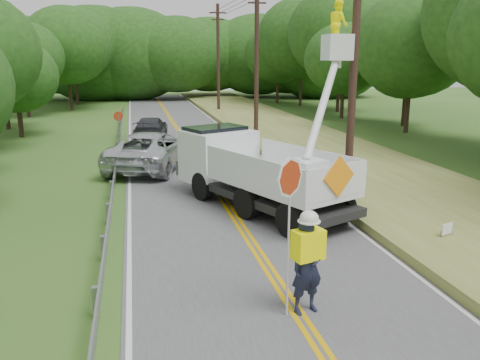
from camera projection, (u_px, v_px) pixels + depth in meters
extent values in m
plane|color=#2B501D|center=(302.00, 321.00, 10.08)|extent=(140.00, 140.00, 0.00)
cube|color=#4A4A4D|center=(204.00, 171.00, 23.36)|extent=(7.20, 96.00, 0.02)
cube|color=#E0A306|center=(202.00, 170.00, 23.34)|extent=(0.12, 96.00, 0.00)
cube|color=#E0A306|center=(206.00, 170.00, 23.38)|extent=(0.12, 96.00, 0.00)
cube|color=silver|center=(130.00, 174.00, 22.65)|extent=(0.12, 96.00, 0.00)
cube|color=silver|center=(275.00, 167.00, 24.06)|extent=(0.12, 96.00, 0.00)
cube|color=gray|center=(96.00, 303.00, 10.11)|extent=(0.12, 0.14, 0.70)
cube|color=gray|center=(103.00, 249.00, 12.95)|extent=(0.12, 0.14, 0.70)
cube|color=gray|center=(108.00, 214.00, 15.80)|extent=(0.12, 0.14, 0.70)
cube|color=gray|center=(111.00, 190.00, 18.64)|extent=(0.12, 0.14, 0.70)
cube|color=gray|center=(114.00, 172.00, 21.49)|extent=(0.12, 0.14, 0.70)
cube|color=gray|center=(116.00, 159.00, 24.34)|extent=(0.12, 0.14, 0.70)
cube|color=gray|center=(117.00, 148.00, 27.18)|extent=(0.12, 0.14, 0.70)
cube|color=gray|center=(119.00, 140.00, 30.03)|extent=(0.12, 0.14, 0.70)
cube|color=gray|center=(120.00, 132.00, 32.87)|extent=(0.12, 0.14, 0.70)
cube|color=gray|center=(120.00, 126.00, 35.72)|extent=(0.12, 0.14, 0.70)
cube|color=gray|center=(121.00, 121.00, 38.56)|extent=(0.12, 0.14, 0.70)
cube|color=gray|center=(122.00, 117.00, 41.41)|extent=(0.12, 0.14, 0.70)
cube|color=gray|center=(122.00, 113.00, 44.25)|extent=(0.12, 0.14, 0.70)
cube|color=gray|center=(117.00, 158.00, 23.35)|extent=(0.05, 48.00, 0.34)
cylinder|color=black|center=(354.00, 63.00, 18.43)|extent=(0.30, 0.30, 10.00)
cylinder|color=black|center=(257.00, 60.00, 32.66)|extent=(0.30, 0.30, 10.00)
cube|color=black|center=(257.00, 3.00, 31.79)|extent=(1.20, 0.10, 0.10)
cylinder|color=black|center=(218.00, 59.00, 46.89)|extent=(0.30, 0.30, 10.00)
cube|color=black|center=(218.00, 13.00, 45.87)|extent=(1.60, 0.12, 0.12)
cube|color=black|center=(218.00, 20.00, 46.02)|extent=(1.20, 0.10, 0.10)
cube|color=#606C2A|center=(345.00, 161.00, 24.78)|extent=(7.00, 96.00, 0.30)
cylinder|color=#332319|center=(20.00, 120.00, 32.91)|extent=(0.32, 0.32, 2.34)
ellipsoid|color=#1B3F14|center=(15.00, 76.00, 32.22)|extent=(5.46, 5.46, 4.81)
cylinder|color=#332319|center=(7.00, 111.00, 36.52)|extent=(0.32, 0.32, 2.70)
ellipsoid|color=#1B3F14|center=(1.00, 65.00, 35.72)|extent=(6.31, 6.31, 5.55)
cylinder|color=#332319|center=(27.00, 100.00, 43.91)|extent=(0.32, 0.32, 3.01)
ellipsoid|color=#1B3F14|center=(23.00, 57.00, 43.02)|extent=(7.02, 7.02, 6.18)
cylinder|color=#332319|center=(70.00, 92.00, 49.09)|extent=(0.32, 0.32, 3.66)
ellipsoid|color=#1B3F14|center=(66.00, 45.00, 48.00)|extent=(8.54, 8.54, 7.52)
cylinder|color=#332319|center=(77.00, 88.00, 54.81)|extent=(0.32, 0.32, 3.83)
ellipsoid|color=#1B3F14|center=(73.00, 44.00, 53.68)|extent=(8.94, 8.94, 7.87)
cylinder|color=#332319|center=(408.00, 108.00, 34.73)|extent=(0.32, 0.32, 3.50)
ellipsoid|color=#1B3F14|center=(413.00, 45.00, 33.70)|extent=(8.16, 8.16, 7.18)
cylinder|color=#332319|center=(404.00, 107.00, 38.12)|extent=(0.32, 0.32, 2.99)
ellipsoid|color=#1B3F14|center=(408.00, 58.00, 37.23)|extent=(6.97, 6.97, 6.13)
cylinder|color=#332319|center=(342.00, 101.00, 43.03)|extent=(0.32, 0.32, 2.94)
ellipsoid|color=#1B3F14|center=(344.00, 59.00, 42.16)|extent=(6.87, 6.87, 6.04)
cylinder|color=#332319|center=(338.00, 90.00, 47.78)|extent=(0.32, 0.32, 4.31)
ellipsoid|color=#1B3F14|center=(341.00, 33.00, 46.51)|extent=(10.06, 10.06, 8.85)
cylinder|color=#332319|center=(301.00, 87.00, 53.90)|extent=(0.32, 0.32, 4.17)
ellipsoid|color=#1B3F14|center=(302.00, 38.00, 52.66)|extent=(9.73, 9.73, 8.56)
cylinder|color=#332319|center=(277.00, 89.00, 57.08)|extent=(0.32, 0.32, 3.27)
ellipsoid|color=#1B3F14|center=(278.00, 53.00, 56.11)|extent=(7.63, 7.63, 6.71)
ellipsoid|color=#1B3F14|center=(14.00, 55.00, 60.23)|extent=(12.88, 9.66, 9.66)
ellipsoid|color=#1B3F14|center=(55.00, 55.00, 60.60)|extent=(12.66, 9.50, 9.50)
ellipsoid|color=#1B3F14|center=(95.00, 55.00, 60.76)|extent=(15.56, 11.67, 11.67)
ellipsoid|color=#1B3F14|center=(131.00, 55.00, 61.40)|extent=(15.23, 11.43, 11.43)
ellipsoid|color=#1B3F14|center=(177.00, 55.00, 60.85)|extent=(12.32, 9.24, 9.24)
ellipsoid|color=#1B3F14|center=(210.00, 55.00, 65.01)|extent=(12.77, 9.58, 9.58)
ellipsoid|color=#1B3F14|center=(259.00, 55.00, 65.56)|extent=(13.99, 10.49, 10.49)
ellipsoid|color=#1B3F14|center=(289.00, 55.00, 65.52)|extent=(13.59, 10.19, 10.19)
ellipsoid|color=#1B3F14|center=(328.00, 55.00, 64.57)|extent=(16.48, 12.36, 12.36)
imported|color=#191E33|center=(307.00, 266.00, 10.18)|extent=(0.85, 0.67, 2.05)
cube|color=#F9FC00|center=(308.00, 245.00, 10.07)|extent=(0.71, 0.53, 0.62)
ellipsoid|color=white|center=(309.00, 218.00, 9.93)|extent=(0.38, 0.38, 0.31)
cylinder|color=#B7B7B7|center=(288.00, 250.00, 9.93)|extent=(0.04, 0.04, 2.88)
cylinder|color=#A12C10|center=(290.00, 177.00, 9.56)|extent=(0.67, 0.53, 0.82)
cylinder|color=black|center=(291.00, 220.00, 14.60)|extent=(0.72, 1.09, 1.05)
cylinder|color=black|center=(342.00, 207.00, 15.85)|extent=(0.72, 1.09, 1.05)
cylinder|color=black|center=(246.00, 203.00, 16.31)|extent=(0.72, 1.09, 1.05)
cylinder|color=black|center=(295.00, 193.00, 17.56)|extent=(0.72, 1.09, 1.05)
cylinder|color=black|center=(203.00, 186.00, 18.45)|extent=(0.72, 1.09, 1.05)
cylinder|color=black|center=(249.00, 178.00, 19.70)|extent=(0.72, 1.09, 1.05)
cube|color=black|center=(266.00, 193.00, 17.17)|extent=(4.93, 7.31, 0.27)
cube|color=white|center=(280.00, 183.00, 16.44)|extent=(4.33, 5.60, 0.24)
cube|color=white|center=(251.00, 172.00, 15.61)|extent=(2.10, 4.61, 0.98)
cube|color=white|center=(308.00, 162.00, 17.02)|extent=(2.10, 4.61, 0.98)
cube|color=white|center=(337.00, 182.00, 14.36)|extent=(2.32, 1.08, 0.98)
cube|color=white|center=(218.00, 156.00, 19.27)|extent=(3.08, 2.89, 1.96)
cube|color=black|center=(215.00, 137.00, 19.27)|extent=(2.57, 2.18, 0.82)
cube|color=white|center=(306.00, 173.00, 15.37)|extent=(1.30, 1.30, 0.87)
cube|color=white|center=(337.00, 47.00, 18.15)|extent=(0.93, 0.93, 0.93)
imported|color=#F9FC00|center=(338.00, 24.00, 17.95)|extent=(0.62, 0.80, 1.65)
cube|color=orange|center=(339.00, 177.00, 14.27)|extent=(1.14, 0.54, 1.23)
imported|color=silver|center=(151.00, 150.00, 23.60)|extent=(4.88, 7.03, 1.78)
imported|color=#323339|center=(151.00, 128.00, 32.27)|extent=(2.58, 5.04, 1.40)
cylinder|color=gray|center=(119.00, 136.00, 26.03)|extent=(0.06, 0.06, 2.33)
cylinder|color=#A12C10|center=(118.00, 116.00, 25.78)|extent=(0.50, 0.23, 0.53)
cube|color=white|center=(447.00, 229.00, 13.97)|extent=(0.44, 0.21, 0.32)
cylinder|color=gray|center=(440.00, 239.00, 14.00)|extent=(0.02, 0.02, 0.46)
cylinder|color=gray|center=(452.00, 238.00, 14.08)|extent=(0.02, 0.02, 0.46)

